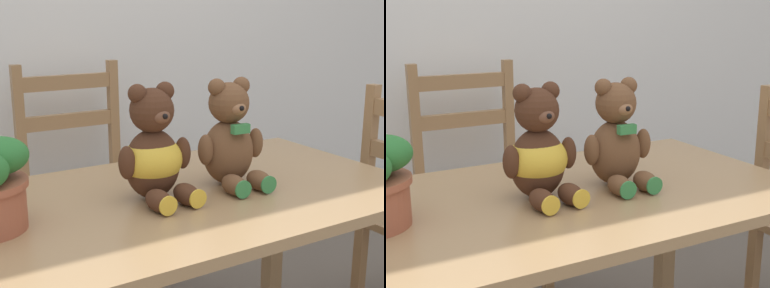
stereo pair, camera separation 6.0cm
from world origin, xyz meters
TOP-DOWN VIEW (x-y plane):
  - dining_table at (0.00, 0.38)m, footprint 1.38×0.76m
  - wooden_chair_behind at (0.03, 1.21)m, footprint 0.45×0.43m
  - teddy_bear_left at (-0.05, 0.38)m, footprint 0.22×0.23m
  - teddy_bear_right at (0.19, 0.38)m, footprint 0.21×0.21m

SIDE VIEW (x-z plane):
  - wooden_chair_behind at x=0.03m, z-range -0.02..1.00m
  - dining_table at x=0.00m, z-range 0.26..0.99m
  - teddy_bear_left at x=-0.05m, z-range 0.70..1.01m
  - teddy_bear_right at x=0.19m, z-range 0.71..1.02m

